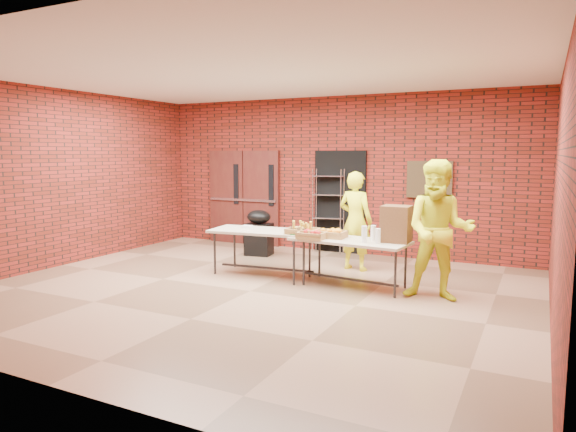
% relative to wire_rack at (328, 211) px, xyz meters
% --- Properties ---
extents(room, '(8.08, 7.08, 3.28)m').
position_rel_wire_rack_xyz_m(room, '(0.10, -3.32, 0.74)').
color(room, brown).
rests_on(room, ground).
extents(double_doors, '(1.78, 0.12, 2.10)m').
position_rel_wire_rack_xyz_m(double_doors, '(-2.10, 0.12, 0.19)').
color(double_doors, '#4C1E15').
rests_on(double_doors, room).
extents(dark_doorway, '(1.10, 0.06, 2.10)m').
position_rel_wire_rack_xyz_m(dark_doorway, '(0.20, 0.14, 0.19)').
color(dark_doorway, black).
rests_on(dark_doorway, room).
extents(bronze_plaque, '(0.85, 0.04, 0.70)m').
position_rel_wire_rack_xyz_m(bronze_plaque, '(2.00, 0.13, 0.69)').
color(bronze_plaque, '#382B16').
rests_on(bronze_plaque, room).
extents(wire_rack, '(0.66, 0.35, 1.73)m').
position_rel_wire_rack_xyz_m(wire_rack, '(0.00, 0.00, 0.00)').
color(wire_rack, '#B1B0B8').
rests_on(wire_rack, room).
extents(table_left, '(1.95, 0.98, 0.77)m').
position_rel_wire_rack_xyz_m(table_left, '(-0.17, -2.33, -0.16)').
color(table_left, tan).
rests_on(table_left, room).
extents(table_right, '(1.86, 0.93, 0.74)m').
position_rel_wire_rack_xyz_m(table_right, '(1.33, -2.41, -0.19)').
color(table_right, tan).
rests_on(table_right, room).
extents(basket_bananas, '(0.49, 0.38, 0.15)m').
position_rel_wire_rack_xyz_m(basket_bananas, '(0.55, -2.42, -0.06)').
color(basket_bananas, '#A68343').
rests_on(basket_bananas, table_right).
extents(basket_oranges, '(0.44, 0.34, 0.14)m').
position_rel_wire_rack_xyz_m(basket_oranges, '(1.02, -2.37, -0.07)').
color(basket_oranges, '#A68343').
rests_on(basket_oranges, table_right).
extents(basket_apples, '(0.42, 0.33, 0.13)m').
position_rel_wire_rack_xyz_m(basket_apples, '(0.78, -2.59, -0.07)').
color(basket_apples, '#A68343').
rests_on(basket_apples, table_right).
extents(muffin_tray, '(0.44, 0.44, 0.11)m').
position_rel_wire_rack_xyz_m(muffin_tray, '(0.47, -2.40, -0.04)').
color(muffin_tray, '#1A4F15').
rests_on(muffin_tray, table_left).
extents(napkin_box, '(0.17, 0.11, 0.06)m').
position_rel_wire_rack_xyz_m(napkin_box, '(-0.53, -2.34, -0.06)').
color(napkin_box, white).
rests_on(napkin_box, table_left).
extents(coffee_dispenser, '(0.41, 0.37, 0.54)m').
position_rel_wire_rack_xyz_m(coffee_dispenser, '(2.02, -2.31, 0.15)').
color(coffee_dispenser, brown).
rests_on(coffee_dispenser, table_right).
extents(cup_stack_front, '(0.08, 0.08, 0.25)m').
position_rel_wire_rack_xyz_m(cup_stack_front, '(1.62, -2.57, -0.00)').
color(cup_stack_front, white).
rests_on(cup_stack_front, table_right).
extents(cup_stack_mid, '(0.07, 0.07, 0.22)m').
position_rel_wire_rack_xyz_m(cup_stack_mid, '(1.82, -2.57, -0.01)').
color(cup_stack_mid, white).
rests_on(cup_stack_mid, table_right).
extents(cup_stack_back, '(0.08, 0.08, 0.23)m').
position_rel_wire_rack_xyz_m(cup_stack_back, '(1.69, -2.36, -0.01)').
color(cup_stack_back, white).
rests_on(cup_stack_back, table_right).
extents(covered_grill, '(0.56, 0.49, 0.91)m').
position_rel_wire_rack_xyz_m(covered_grill, '(-1.15, -0.87, -0.41)').
color(covered_grill, black).
rests_on(covered_grill, room).
extents(volunteer_woman, '(0.70, 0.53, 1.74)m').
position_rel_wire_rack_xyz_m(volunteer_woman, '(1.02, -1.26, 0.01)').
color(volunteer_woman, '#F8FF1C').
rests_on(volunteer_woman, room).
extents(volunteer_man, '(1.03, 0.84, 1.96)m').
position_rel_wire_rack_xyz_m(volunteer_man, '(2.68, -2.52, 0.12)').
color(volunteer_man, '#F8FF1C').
rests_on(volunteer_man, room).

